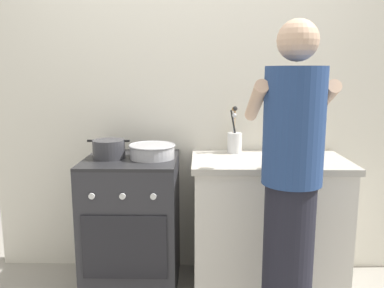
# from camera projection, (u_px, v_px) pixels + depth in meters

# --- Properties ---
(back_wall) EXTENTS (3.20, 0.10, 2.50)m
(back_wall) POSITION_uv_depth(u_px,v_px,m) (214.00, 101.00, 2.85)
(back_wall) COLOR silver
(back_wall) RESTS_ON ground
(countertop) EXTENTS (1.00, 0.60, 0.90)m
(countertop) POSITION_uv_depth(u_px,v_px,m) (267.00, 224.00, 2.64)
(countertop) COLOR silver
(countertop) RESTS_ON ground
(stove_range) EXTENTS (0.60, 0.62, 0.90)m
(stove_range) POSITION_uv_depth(u_px,v_px,m) (133.00, 224.00, 2.65)
(stove_range) COLOR #2D2D33
(stove_range) RESTS_ON ground
(pot) EXTENTS (0.27, 0.21, 0.12)m
(pot) POSITION_uv_depth(u_px,v_px,m) (109.00, 149.00, 2.56)
(pot) COLOR #38383D
(pot) RESTS_ON stove_range
(mixing_bowl) EXTENTS (0.30, 0.30, 0.09)m
(mixing_bowl) POSITION_uv_depth(u_px,v_px,m) (152.00, 151.00, 2.57)
(mixing_bowl) COLOR #B7B7BC
(mixing_bowl) RESTS_ON stove_range
(utensil_crock) EXTENTS (0.10, 0.10, 0.32)m
(utensil_crock) POSITION_uv_depth(u_px,v_px,m) (235.00, 140.00, 2.73)
(utensil_crock) COLOR silver
(utensil_crock) RESTS_ON countertop
(spice_bottle) EXTENTS (0.04, 0.04, 0.09)m
(spice_bottle) POSITION_uv_depth(u_px,v_px,m) (284.00, 154.00, 2.49)
(spice_bottle) COLOR silver
(spice_bottle) RESTS_ON countertop
(oil_bottle) EXTENTS (0.06, 0.06, 0.27)m
(oil_bottle) POSITION_uv_depth(u_px,v_px,m) (299.00, 142.00, 2.52)
(oil_bottle) COLOR gold
(oil_bottle) RESTS_ON countertop
(person) EXTENTS (0.41, 0.50, 1.70)m
(person) POSITION_uv_depth(u_px,v_px,m) (291.00, 191.00, 2.00)
(person) COLOR black
(person) RESTS_ON ground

